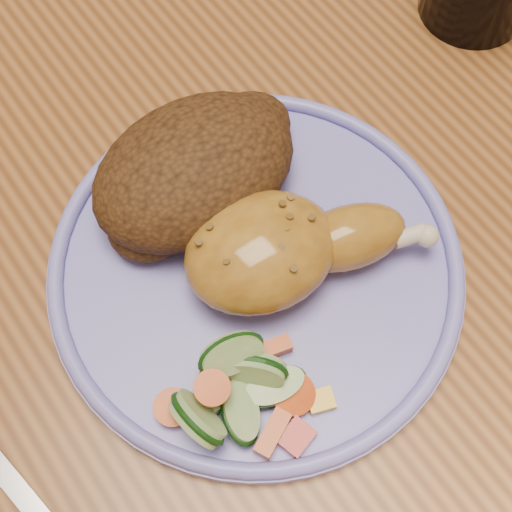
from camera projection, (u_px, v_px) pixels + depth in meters
name	position (u px, v px, depth m)	size (l,w,h in m)	color
ground	(223.00, 386.00, 1.19)	(4.00, 4.00, 0.00)	brown
dining_table	(189.00, 183.00, 0.58)	(0.90, 1.40, 0.75)	brown
plate	(256.00, 270.00, 0.45)	(0.26, 0.26, 0.01)	#7976D9
plate_rim	(256.00, 263.00, 0.44)	(0.26, 0.26, 0.01)	#7976D9
chicken_leg	(283.00, 248.00, 0.43)	(0.15, 0.10, 0.05)	#AE7824
rice_pilaf	(198.00, 169.00, 0.45)	(0.15, 0.10, 0.06)	#432710
vegetable_pile	(239.00, 390.00, 0.40)	(0.09, 0.09, 0.04)	#A50A05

